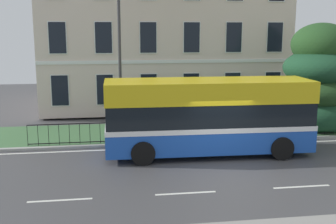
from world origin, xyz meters
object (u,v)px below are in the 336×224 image
street_lamp_post (120,50)px  litter_bin (281,121)px  evergreen_tree (319,84)px  georgian_townhouse (159,14)px  single_decker_bus (208,116)px

street_lamp_post → litter_bin: (8.02, 0.12, -3.59)m
street_lamp_post → litter_bin: size_ratio=6.16×
evergreen_tree → georgian_townhouse: bearing=126.0°
evergreen_tree → single_decker_bus: size_ratio=0.66×
georgian_townhouse → street_lamp_post: (-3.13, -10.56, -1.96)m
evergreen_tree → street_lamp_post: 10.46m
georgian_townhouse → single_decker_bus: georgian_townhouse is taller
single_decker_bus → litter_bin: size_ratio=7.24×
evergreen_tree → single_decker_bus: evergreen_tree is taller
single_decker_bus → street_lamp_post: street_lamp_post is taller
evergreen_tree → litter_bin: size_ratio=4.78×
georgian_townhouse → single_decker_bus: size_ratio=1.81×
litter_bin → single_decker_bus: bearing=-148.1°
georgian_townhouse → evergreen_tree: (7.14, -9.82, -3.81)m
georgian_townhouse → street_lamp_post: bearing=-106.5°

